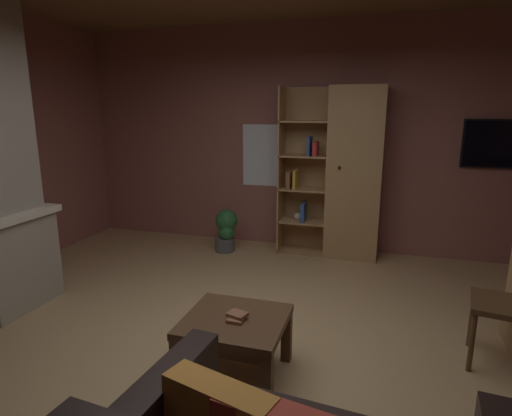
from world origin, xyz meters
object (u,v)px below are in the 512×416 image
object	(u,v)px
potted_floor_plant	(226,229)
coffee_table	(235,329)
bookshelf_cabinet	(347,175)
table_book_1	(237,314)
table_book_0	(236,319)
wall_mounted_tv	(510,144)

from	to	relation	value
potted_floor_plant	coffee_table	bearing A→B (deg)	-68.05
bookshelf_cabinet	coffee_table	world-z (taller)	bookshelf_cabinet
coffee_table	table_book_1	distance (m)	0.12
coffee_table	bookshelf_cabinet	bearing A→B (deg)	79.72
table_book_0	wall_mounted_tv	distance (m)	3.83
bookshelf_cabinet	potted_floor_plant	bearing A→B (deg)	-169.79
potted_floor_plant	wall_mounted_tv	world-z (taller)	wall_mounted_tv
table_book_1	wall_mounted_tv	world-z (taller)	wall_mounted_tv
bookshelf_cabinet	table_book_1	size ratio (longest dim) A/B	16.70
coffee_table	table_book_1	xyz separation A→B (m)	(0.02, -0.01, 0.12)
potted_floor_plant	wall_mounted_tv	xyz separation A→B (m)	(3.24, 0.48, 1.13)
bookshelf_cabinet	potted_floor_plant	distance (m)	1.67
coffee_table	table_book_0	xyz separation A→B (m)	(0.02, -0.04, 0.10)
potted_floor_plant	wall_mounted_tv	distance (m)	3.46
table_book_1	potted_floor_plant	world-z (taller)	potted_floor_plant
bookshelf_cabinet	table_book_0	world-z (taller)	bookshelf_cabinet
table_book_0	table_book_1	distance (m)	0.04
table_book_0	wall_mounted_tv	xyz separation A→B (m)	(2.23, 2.96, 0.98)
coffee_table	wall_mounted_tv	distance (m)	3.84
bookshelf_cabinet	table_book_0	size ratio (longest dim) A/B	19.12
potted_floor_plant	wall_mounted_tv	bearing A→B (deg)	8.38
bookshelf_cabinet	coffee_table	xyz separation A→B (m)	(-0.49, -2.71, -0.68)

